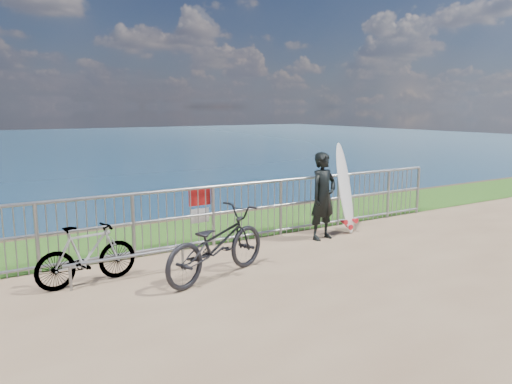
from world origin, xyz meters
TOP-DOWN VIEW (x-y plane):
  - grass_strip at (0.00, 2.70)m, footprint 120.00×120.00m
  - railing at (0.01, 1.60)m, footprint 10.06×0.10m
  - surfer at (1.51, 0.91)m, footprint 0.67×0.50m
  - surfboard at (2.22, 1.08)m, footprint 0.60×0.57m
  - bicycle_near at (-1.26, -0.00)m, footprint 2.11×1.31m
  - bicycle_far at (-2.97, 0.72)m, footprint 1.51×0.59m
  - bike_rack at (-2.40, 0.57)m, footprint 1.88×0.05m

SIDE VIEW (x-z plane):
  - grass_strip at x=0.00m, z-range 0.01..0.01m
  - bike_rack at x=-2.40m, z-range 0.13..0.52m
  - bicycle_far at x=-2.97m, z-range 0.00..0.88m
  - bicycle_near at x=-1.26m, z-range 0.00..1.05m
  - railing at x=0.01m, z-range 0.01..1.14m
  - surfer at x=1.51m, z-range 0.00..1.68m
  - surfboard at x=2.22m, z-range -0.07..1.77m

